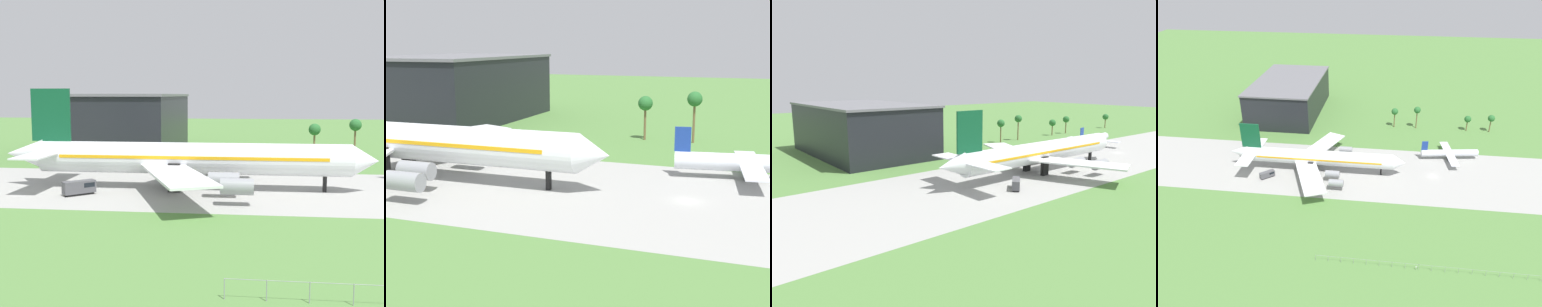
# 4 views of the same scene
# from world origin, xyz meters

# --- Properties ---
(ground_plane) EXTENTS (600.00, 600.00, 0.00)m
(ground_plane) POSITION_xyz_m (0.00, 0.00, 0.00)
(ground_plane) COLOR #517F3D
(taxiway_strip) EXTENTS (320.00, 44.00, 0.02)m
(taxiway_strip) POSITION_xyz_m (0.00, 0.00, 0.01)
(taxiway_strip) COLOR #9E9E99
(taxiway_strip) RESTS_ON ground_plane
(jet_airliner) EXTENTS (77.60, 55.90, 20.83)m
(jet_airliner) POSITION_xyz_m (-50.74, -1.21, 6.40)
(jet_airliner) COLOR white
(jet_airliner) RESTS_ON ground_plane
(regional_aircraft) EXTENTS (26.41, 23.90, 9.08)m
(regional_aircraft) POSITION_xyz_m (8.23, 16.80, 2.99)
(regional_aircraft) COLOR silver
(regional_aircraft) RESTS_ON ground_plane
(terminal_building) EXTENTS (36.72, 61.20, 19.81)m
(terminal_building) POSITION_xyz_m (-80.36, 64.23, 9.92)
(terminal_building) COLOR black
(terminal_building) RESTS_ON ground_plane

